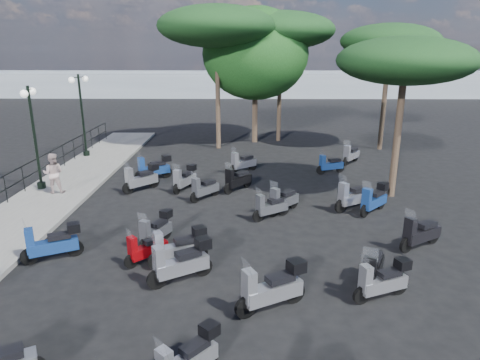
{
  "coord_description": "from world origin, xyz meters",
  "views": [
    {
      "loc": [
        1.5,
        -12.09,
        5.91
      ],
      "look_at": [
        1.29,
        3.19,
        1.2
      ],
      "focal_mm": 32.0,
      "sensor_mm": 36.0,
      "label": 1
    }
  ],
  "objects_px": {
    "scooter_8": "(181,263)",
    "scooter_26": "(420,234)",
    "scooter_10": "(237,180)",
    "scooter_2": "(156,231)",
    "scooter_19": "(383,281)",
    "scooter_11": "(154,168)",
    "scooter_21": "(270,207)",
    "scooter_27": "(374,200)",
    "lamp_post_1": "(34,131)",
    "scooter_15": "(179,248)",
    "pine_3": "(406,61)",
    "scooter_20": "(372,271)",
    "scooter_5": "(185,179)",
    "broadleaf_tree": "(255,54)",
    "scooter_7": "(187,360)",
    "lamp_post_2": "(82,110)",
    "scooter_9": "(146,250)",
    "scooter_22": "(283,201)",
    "scooter_16": "(204,189)",
    "pine_2": "(217,27)",
    "scooter_3": "(52,244)",
    "scooter_14": "(272,289)",
    "pine_1": "(390,41)",
    "scooter_4": "(141,179)",
    "scooter_17": "(243,163)",
    "scooter_23": "(330,165)",
    "pine_0": "(281,31)",
    "scooter_29": "(351,155)",
    "pedestrian_far": "(53,173)",
    "scooter_28": "(353,197)"
  },
  "relations": [
    {
      "from": "pine_3",
      "to": "pine_2",
      "type": "bearing_deg",
      "value": 131.15
    },
    {
      "from": "scooter_11",
      "to": "scooter_23",
      "type": "xyz_separation_m",
      "value": [
        8.45,
        1.14,
        -0.12
      ]
    },
    {
      "from": "scooter_9",
      "to": "scooter_23",
      "type": "xyz_separation_m",
      "value": [
        6.99,
        9.31,
        0.02
      ]
    },
    {
      "from": "scooter_11",
      "to": "scooter_28",
      "type": "relative_size",
      "value": 0.99
    },
    {
      "from": "pine_2",
      "to": "scooter_21",
      "type": "bearing_deg",
      "value": -77.32
    },
    {
      "from": "scooter_19",
      "to": "scooter_27",
      "type": "bearing_deg",
      "value": -36.37
    },
    {
      "from": "scooter_5",
      "to": "broadleaf_tree",
      "type": "relative_size",
      "value": 0.18
    },
    {
      "from": "scooter_7",
      "to": "scooter_16",
      "type": "bearing_deg",
      "value": -44.25
    },
    {
      "from": "scooter_15",
      "to": "scooter_9",
      "type": "bearing_deg",
      "value": 58.58
    },
    {
      "from": "scooter_3",
      "to": "scooter_8",
      "type": "xyz_separation_m",
      "value": [
        3.9,
        -1.16,
        0.03
      ]
    },
    {
      "from": "scooter_7",
      "to": "scooter_10",
      "type": "xyz_separation_m",
      "value": [
        0.69,
        11.1,
        0.02
      ]
    },
    {
      "from": "scooter_21",
      "to": "scooter_27",
      "type": "bearing_deg",
      "value": -114.47
    },
    {
      "from": "scooter_14",
      "to": "scooter_27",
      "type": "height_order",
      "value": "scooter_14"
    },
    {
      "from": "scooter_19",
      "to": "scooter_27",
      "type": "height_order",
      "value": "scooter_27"
    },
    {
      "from": "pine_0",
      "to": "scooter_19",
      "type": "bearing_deg",
      "value": -86.47
    },
    {
      "from": "scooter_15",
      "to": "scooter_27",
      "type": "relative_size",
      "value": 1.19
    },
    {
      "from": "scooter_20",
      "to": "scooter_19",
      "type": "bearing_deg",
      "value": 127.4
    },
    {
      "from": "scooter_5",
      "to": "scooter_7",
      "type": "distance_m",
      "value": 11.3
    },
    {
      "from": "scooter_19",
      "to": "pine_0",
      "type": "height_order",
      "value": "pine_0"
    },
    {
      "from": "pine_3",
      "to": "scooter_20",
      "type": "bearing_deg",
      "value": -111.54
    },
    {
      "from": "scooter_3",
      "to": "broadleaf_tree",
      "type": "distance_m",
      "value": 18.43
    },
    {
      "from": "pedestrian_far",
      "to": "pine_0",
      "type": "distance_m",
      "value": 16.41
    },
    {
      "from": "scooter_3",
      "to": "scooter_15",
      "type": "xyz_separation_m",
      "value": [
        3.7,
        -0.23,
        0.01
      ]
    },
    {
      "from": "scooter_8",
      "to": "scooter_21",
      "type": "bearing_deg",
      "value": -61.56
    },
    {
      "from": "lamp_post_2",
      "to": "scooter_9",
      "type": "distance_m",
      "value": 13.87
    },
    {
      "from": "scooter_4",
      "to": "scooter_21",
      "type": "bearing_deg",
      "value": -165.85
    },
    {
      "from": "scooter_21",
      "to": "scooter_26",
      "type": "distance_m",
      "value": 5.04
    },
    {
      "from": "lamp_post_1",
      "to": "scooter_15",
      "type": "relative_size",
      "value": 2.64
    },
    {
      "from": "scooter_11",
      "to": "broadleaf_tree",
      "type": "bearing_deg",
      "value": -61.23
    },
    {
      "from": "scooter_11",
      "to": "scooter_14",
      "type": "xyz_separation_m",
      "value": [
        4.93,
        -10.45,
        0.02
      ]
    },
    {
      "from": "scooter_26",
      "to": "scooter_5",
      "type": "bearing_deg",
      "value": 23.99
    },
    {
      "from": "scooter_22",
      "to": "scooter_2",
      "type": "bearing_deg",
      "value": 76.58
    },
    {
      "from": "scooter_5",
      "to": "scooter_16",
      "type": "bearing_deg",
      "value": 154.05
    },
    {
      "from": "scooter_10",
      "to": "pine_1",
      "type": "distance_m",
      "value": 13.21
    },
    {
      "from": "scooter_4",
      "to": "scooter_7",
      "type": "height_order",
      "value": "scooter_4"
    },
    {
      "from": "scooter_21",
      "to": "scooter_4",
      "type": "bearing_deg",
      "value": 26.01
    },
    {
      "from": "scooter_9",
      "to": "broadleaf_tree",
      "type": "height_order",
      "value": "broadleaf_tree"
    },
    {
      "from": "scooter_26",
      "to": "scooter_11",
      "type": "bearing_deg",
      "value": 22.41
    },
    {
      "from": "scooter_9",
      "to": "scooter_20",
      "type": "height_order",
      "value": "scooter_20"
    },
    {
      "from": "scooter_3",
      "to": "pine_1",
      "type": "height_order",
      "value": "pine_1"
    },
    {
      "from": "scooter_16",
      "to": "scooter_22",
      "type": "relative_size",
      "value": 0.95
    },
    {
      "from": "scooter_27",
      "to": "scooter_29",
      "type": "bearing_deg",
      "value": -52.24
    },
    {
      "from": "scooter_16",
      "to": "pine_2",
      "type": "height_order",
      "value": "pine_2"
    },
    {
      "from": "scooter_7",
      "to": "scooter_22",
      "type": "relative_size",
      "value": 0.92
    },
    {
      "from": "scooter_10",
      "to": "scooter_2",
      "type": "bearing_deg",
      "value": 105.16
    },
    {
      "from": "scooter_8",
      "to": "scooter_26",
      "type": "xyz_separation_m",
      "value": [
        7.04,
        2.09,
        -0.07
      ]
    },
    {
      "from": "scooter_21",
      "to": "pine_2",
      "type": "bearing_deg",
      "value": -21.18
    },
    {
      "from": "scooter_19",
      "to": "scooter_11",
      "type": "bearing_deg",
      "value": 15.16
    },
    {
      "from": "scooter_17",
      "to": "scooter_23",
      "type": "bearing_deg",
      "value": -131.84
    },
    {
      "from": "scooter_16",
      "to": "scooter_17",
      "type": "distance_m",
      "value": 4.29
    }
  ]
}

